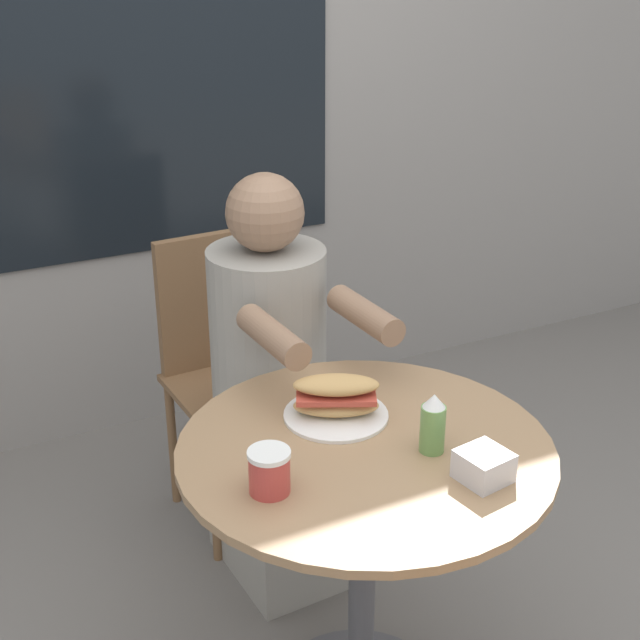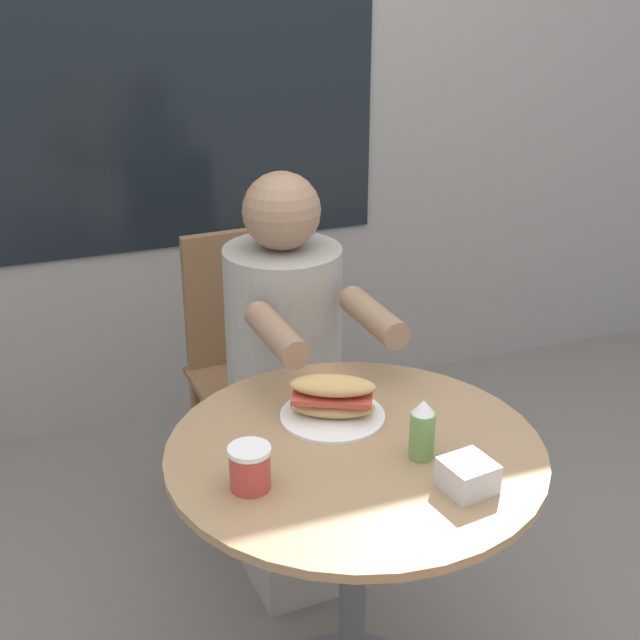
{
  "view_description": "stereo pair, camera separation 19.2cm",
  "coord_description": "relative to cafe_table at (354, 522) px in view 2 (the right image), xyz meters",
  "views": [
    {
      "loc": [
        -0.79,
        -1.36,
        1.69
      ],
      "look_at": [
        0.0,
        0.21,
        0.91
      ],
      "focal_mm": 50.0,
      "sensor_mm": 36.0,
      "label": 1
    },
    {
      "loc": [
        -0.61,
        -1.44,
        1.69
      ],
      "look_at": [
        0.0,
        0.21,
        0.91
      ],
      "focal_mm": 50.0,
      "sensor_mm": 36.0,
      "label": 2
    }
  ],
  "objects": [
    {
      "name": "sandwich_on_plate",
      "position": [
        -0.0,
        0.13,
        0.23
      ],
      "size": [
        0.23,
        0.23,
        0.1
      ],
      "rotation": [
        0.0,
        0.0,
        -0.45
      ],
      "color": "white",
      "rests_on": "cafe_table"
    },
    {
      "name": "napkin_box",
      "position": [
        0.14,
        -0.21,
        0.22
      ],
      "size": [
        0.1,
        0.1,
        0.06
      ],
      "rotation": [
        0.0,
        0.0,
        0.16
      ],
      "color": "silver",
      "rests_on": "cafe_table"
    },
    {
      "name": "seated_diner",
      "position": [
        0.04,
        0.56,
        -0.02
      ],
      "size": [
        0.33,
        0.56,
        1.14
      ],
      "rotation": [
        0.0,
        0.0,
        3.19
      ],
      "color": "gray",
      "rests_on": "ground_plane"
    },
    {
      "name": "drink_cup",
      "position": [
        -0.24,
        -0.06,
        0.23
      ],
      "size": [
        0.08,
        0.08,
        0.09
      ],
      "color": "#B73D38",
      "rests_on": "cafe_table"
    },
    {
      "name": "storefront_wall",
      "position": [
        -0.0,
        1.56,
        0.87
      ],
      "size": [
        8.0,
        0.09,
        2.8
      ],
      "color": "gray",
      "rests_on": "ground_plane"
    },
    {
      "name": "condiment_bottle",
      "position": [
        0.11,
        -0.08,
        0.25
      ],
      "size": [
        0.05,
        0.05,
        0.13
      ],
      "color": "#66934C",
      "rests_on": "cafe_table"
    },
    {
      "name": "cafe_table",
      "position": [
        0.0,
        0.0,
        0.0
      ],
      "size": [
        0.78,
        0.78,
        0.71
      ],
      "color": "#997551",
      "rests_on": "ground_plane"
    },
    {
      "name": "diner_chair",
      "position": [
        0.04,
        0.91,
        -0.01
      ],
      "size": [
        0.4,
        0.4,
        0.87
      ],
      "rotation": [
        0.0,
        0.0,
        3.19
      ],
      "color": "brown",
      "rests_on": "ground_plane"
    }
  ]
}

